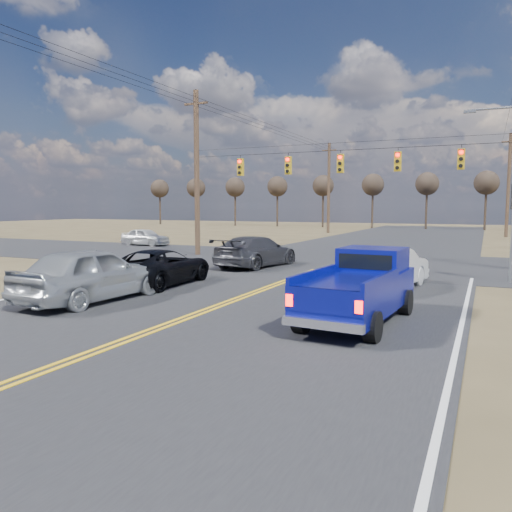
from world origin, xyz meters
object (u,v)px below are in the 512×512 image
at_px(pickup_truck, 360,288).
at_px(silver_suv, 91,274).
at_px(white_car_queue, 388,268).
at_px(dgrey_car_queue, 256,251).
at_px(cross_car_west, 145,237).
at_px(black_suv, 161,267).

relative_size(pickup_truck, silver_suv, 0.99).
height_order(silver_suv, white_car_queue, silver_suv).
distance_m(dgrey_car_queue, cross_car_west, 15.84).
relative_size(pickup_truck, dgrey_car_queue, 0.96).
relative_size(white_car_queue, dgrey_car_queue, 0.89).
xyz_separation_m(pickup_truck, black_suv, (-8.48, 3.03, -0.22)).
bearing_deg(dgrey_car_queue, silver_suv, 92.84).
relative_size(pickup_truck, black_suv, 1.03).
height_order(pickup_truck, cross_car_west, pickup_truck).
bearing_deg(cross_car_west, silver_suv, -143.38).
xyz_separation_m(pickup_truck, white_car_queue, (-0.29, 5.69, -0.13)).
bearing_deg(cross_car_west, white_car_queue, -117.98).
bearing_deg(silver_suv, pickup_truck, -171.91).
bearing_deg(silver_suv, cross_car_west, -53.78).
height_order(black_suv, cross_car_west, black_suv).
relative_size(black_suv, cross_car_west, 1.27).
height_order(black_suv, white_car_queue, white_car_queue).
height_order(pickup_truck, dgrey_car_queue, pickup_truck).
xyz_separation_m(pickup_truck, dgrey_car_queue, (-7.48, 9.72, -0.14)).
relative_size(dgrey_car_queue, cross_car_west, 1.36).
distance_m(pickup_truck, dgrey_car_queue, 12.26).
bearing_deg(black_suv, dgrey_car_queue, -101.64).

